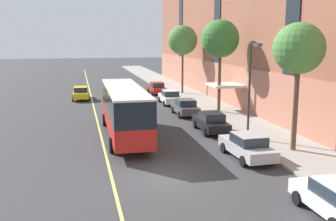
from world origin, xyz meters
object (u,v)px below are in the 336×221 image
(parked_car_darkgray_7, at_px, (185,107))
(parked_car_white_2, at_px, (336,199))
(street_tree_far_downtown, at_px, (183,40))
(city_bus, at_px, (124,109))
(parked_car_white_0, at_px, (170,97))
(street_lamp, at_px, (251,81))
(parked_car_black_1, at_px, (211,122))
(street_tree_far_uptown, at_px, (220,39))
(parked_car_silver_3, at_px, (247,146))
(street_tree_mid_block, at_px, (299,49))
(taxi_cab, at_px, (81,93))
(parked_car_red_6, at_px, (157,88))

(parked_car_darkgray_7, bearing_deg, parked_car_white_2, -89.45)
(street_tree_far_downtown, bearing_deg, city_bus, -115.33)
(parked_car_white_0, bearing_deg, city_bus, -115.66)
(city_bus, distance_m, parked_car_white_2, 16.55)
(parked_car_darkgray_7, xyz_separation_m, street_lamp, (1.94, -10.10, 3.53))
(city_bus, bearing_deg, parked_car_darkgray_7, 47.49)
(parked_car_black_1, height_order, street_tree_far_uptown, street_tree_far_uptown)
(parked_car_silver_3, xyz_separation_m, parked_car_darkgray_7, (-0.03, 14.01, -0.00))
(street_tree_mid_block, distance_m, street_tree_far_uptown, 13.76)
(street_lamp, bearing_deg, parked_car_silver_3, -116.09)
(city_bus, height_order, street_tree_far_uptown, street_tree_far_uptown)
(street_tree_far_uptown, height_order, street_tree_far_downtown, street_tree_far_uptown)
(parked_car_silver_3, relative_size, parked_car_darkgray_7, 1.11)
(street_lamp, bearing_deg, parked_car_white_0, 96.41)
(city_bus, bearing_deg, parked_car_silver_3, -45.85)
(street_tree_far_uptown, distance_m, street_lamp, 10.97)
(parked_car_darkgray_7, bearing_deg, street_lamp, -79.15)
(street_tree_far_downtown, bearing_deg, street_tree_far_uptown, -90.00)
(parked_car_black_1, height_order, street_tree_far_downtown, street_tree_far_downtown)
(city_bus, height_order, taxi_cab, city_bus)
(street_tree_far_downtown, bearing_deg, street_lamp, -93.69)
(parked_car_silver_3, bearing_deg, parked_car_red_6, 89.59)
(parked_car_silver_3, bearing_deg, taxi_cab, 110.10)
(parked_car_red_6, height_order, street_tree_far_uptown, street_tree_far_uptown)
(parked_car_red_6, relative_size, taxi_cab, 0.98)
(parked_car_silver_3, relative_size, street_lamp, 0.70)
(parked_car_white_2, distance_m, parked_car_silver_3, 8.21)
(city_bus, height_order, parked_car_red_6, city_bus)
(parked_car_silver_3, height_order, street_tree_mid_block, street_tree_mid_block)
(city_bus, xyz_separation_m, parked_car_darkgray_7, (6.59, 7.19, -1.37))
(parked_car_red_6, relative_size, street_tree_far_downtown, 0.50)
(parked_car_white_0, xyz_separation_m, parked_car_white_2, (0.16, -28.86, -0.00))
(parked_car_white_2, height_order, parked_car_red_6, same)
(parked_car_red_6, bearing_deg, street_tree_far_downtown, -12.35)
(parked_car_white_0, height_order, street_lamp, street_lamp)
(parked_car_silver_3, bearing_deg, street_tree_far_downtown, 82.96)
(parked_car_red_6, distance_m, street_tree_mid_block, 28.97)
(parked_car_white_0, height_order, parked_car_black_1, same)
(parked_car_white_2, distance_m, taxi_cab, 35.72)
(parked_car_black_1, relative_size, parked_car_red_6, 1.06)
(parked_car_red_6, bearing_deg, street_lamp, -86.09)
(parked_car_black_1, relative_size, taxi_cab, 1.03)
(street_tree_mid_block, bearing_deg, parked_car_silver_3, -169.56)
(parked_car_white_0, bearing_deg, street_lamp, -83.59)
(street_tree_mid_block, relative_size, street_tree_far_downtown, 0.92)
(parked_car_red_6, bearing_deg, street_tree_far_uptown, -77.27)
(parked_car_darkgray_7, xyz_separation_m, street_tree_far_downtown, (3.50, 14.12, 6.17))
(parked_car_darkgray_7, height_order, street_tree_far_downtown, street_tree_far_downtown)
(parked_car_black_1, xyz_separation_m, street_tree_mid_block, (3.32, -6.45, 5.75))
(parked_car_darkgray_7, xyz_separation_m, street_tree_far_uptown, (3.50, 0.38, 6.35))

